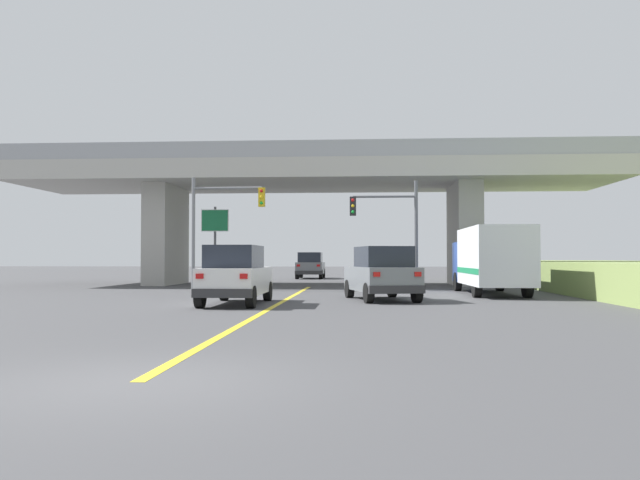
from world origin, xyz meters
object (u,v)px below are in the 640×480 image
at_px(suv_lead, 236,275).
at_px(box_truck, 491,259).
at_px(highway_sign, 215,228).
at_px(sedan_oncoming, 311,265).
at_px(suv_crossing, 382,273).
at_px(traffic_signal_farside, 218,216).
at_px(traffic_signal_nearside, 393,221).

distance_m(suv_lead, box_truck, 11.88).
bearing_deg(highway_sign, sedan_oncoming, 71.11).
bearing_deg(suv_lead, suv_crossing, 25.73).
bearing_deg(box_truck, suv_lead, -146.88).
relative_size(suv_crossing, highway_sign, 1.03).
xyz_separation_m(sedan_oncoming, traffic_signal_farside, (-3.31, -17.63, 2.69)).
bearing_deg(sedan_oncoming, traffic_signal_farside, -100.62).
height_order(suv_crossing, traffic_signal_nearside, traffic_signal_nearside).
bearing_deg(traffic_signal_farside, suv_crossing, -43.72).
xyz_separation_m(suv_lead, highway_sign, (-4.12, 14.61, 2.32)).
relative_size(box_truck, highway_sign, 1.65).
xyz_separation_m(box_truck, sedan_oncoming, (-9.57, 21.24, -0.53)).
distance_m(suv_crossing, box_truck, 6.35).
bearing_deg(suv_lead, traffic_signal_nearside, 60.90).
relative_size(traffic_signal_nearside, highway_sign, 1.21).
relative_size(sedan_oncoming, traffic_signal_farside, 0.76).
xyz_separation_m(suv_lead, sedan_oncoming, (0.37, 27.73, -0.00)).
distance_m(suv_lead, traffic_signal_farside, 10.86).
distance_m(traffic_signal_nearside, traffic_signal_farside, 8.85).
bearing_deg(traffic_signal_farside, highway_sign, 104.72).
xyz_separation_m(box_truck, traffic_signal_nearside, (-4.04, 4.12, 1.91)).
bearing_deg(suv_lead, traffic_signal_farside, 106.17).
bearing_deg(traffic_signal_farside, suv_lead, -73.83).
xyz_separation_m(suv_lead, traffic_signal_farside, (-2.93, 10.11, 2.69)).
relative_size(suv_lead, highway_sign, 1.05).
relative_size(traffic_signal_nearside, traffic_signal_farside, 0.97).
xyz_separation_m(traffic_signal_nearside, highway_sign, (-10.02, 4.00, -0.12)).
relative_size(suv_crossing, traffic_signal_nearside, 0.85).
bearing_deg(suv_lead, highway_sign, 105.73).
bearing_deg(traffic_signal_nearside, suv_lead, -119.10).
relative_size(box_truck, traffic_signal_nearside, 1.37).
distance_m(suv_lead, sedan_oncoming, 27.73).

